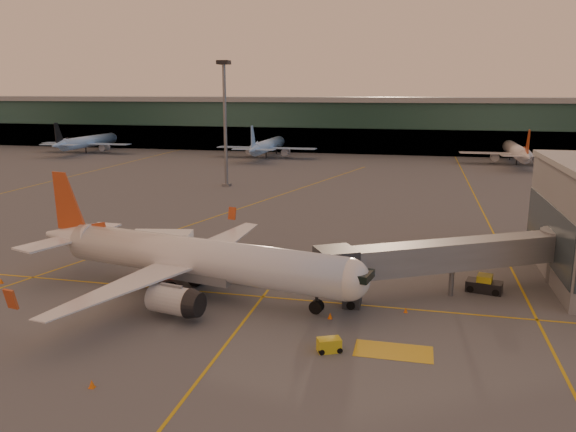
% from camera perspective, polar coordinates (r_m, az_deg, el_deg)
% --- Properties ---
extents(ground, '(600.00, 600.00, 0.00)m').
position_cam_1_polar(ground, '(52.52, -9.41, -9.55)').
color(ground, '#4C4F54').
rests_on(ground, ground).
extents(taxi_markings, '(100.12, 173.00, 0.01)m').
position_cam_1_polar(taxi_markings, '(95.16, -3.31, 0.68)').
color(taxi_markings, gold).
rests_on(taxi_markings, ground).
extents(terminal, '(400.00, 20.00, 17.60)m').
position_cam_1_polar(terminal, '(187.86, 7.35, 9.20)').
color(terminal, '#19382D').
rests_on(terminal, ground).
extents(mast_west_near, '(2.40, 2.40, 25.60)m').
position_cam_1_polar(mast_west_near, '(117.58, -6.43, 10.21)').
color(mast_west_near, slate).
rests_on(mast_west_near, ground).
extents(distant_aircraft_row, '(350.00, 34.00, 13.00)m').
position_cam_1_polar(distant_aircraft_row, '(164.17, 10.18, 5.56)').
color(distant_aircraft_row, '#96C3FA').
rests_on(distant_aircraft_row, ground).
extents(main_airplane, '(36.91, 33.53, 11.21)m').
position_cam_1_polar(main_airplane, '(55.72, -9.93, -4.29)').
color(main_airplane, white).
rests_on(main_airplane, ground).
extents(jet_bridge, '(26.26, 16.58, 5.65)m').
position_cam_1_polar(jet_bridge, '(57.63, 17.60, -3.87)').
color(jet_bridge, slate).
rests_on(jet_bridge, ground).
extents(catering_truck, '(6.75, 3.90, 4.92)m').
position_cam_1_polar(catering_truck, '(61.90, -12.59, -3.50)').
color(catering_truck, red).
rests_on(catering_truck, ground).
extents(gpu_cart, '(2.11, 1.76, 1.07)m').
position_cam_1_polar(gpu_cart, '(44.41, 4.20, -12.96)').
color(gpu_cart, gold).
rests_on(gpu_cart, ground).
extents(pushback_tug, '(3.72, 2.54, 1.75)m').
position_cam_1_polar(pushback_tug, '(59.70, 19.31, -6.63)').
color(pushback_tug, black).
rests_on(pushback_tug, ground).
extents(cone_nose, '(0.37, 0.37, 0.48)m').
position_cam_1_polar(cone_nose, '(52.62, 11.87, -9.34)').
color(cone_nose, orange).
rests_on(cone_nose, ground).
extents(cone_tail, '(0.45, 0.45, 0.57)m').
position_cam_1_polar(cone_tail, '(66.06, -27.13, -5.89)').
color(cone_tail, orange).
rests_on(cone_tail, ground).
extents(cone_wing_right, '(0.45, 0.45, 0.58)m').
position_cam_1_polar(cone_wing_right, '(41.78, -19.30, -15.80)').
color(cone_wing_right, orange).
rests_on(cone_wing_right, ground).
extents(cone_wing_left, '(0.41, 0.41, 0.52)m').
position_cam_1_polar(cone_wing_left, '(71.32, -4.45, -3.21)').
color(cone_wing_left, orange).
rests_on(cone_wing_left, ground).
extents(cone_fwd, '(0.44, 0.44, 0.56)m').
position_cam_1_polar(cone_fwd, '(50.37, 4.30, -10.07)').
color(cone_fwd, orange).
rests_on(cone_fwd, ground).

